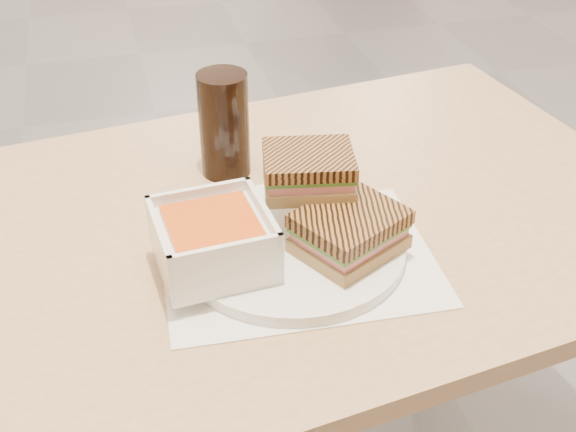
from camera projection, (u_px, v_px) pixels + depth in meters
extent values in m
cube|color=tan|center=(240.00, 234.00, 1.02)|extent=(1.28, 0.85, 0.03)
cylinder|color=tan|center=(439.00, 243.00, 1.63)|extent=(0.06, 0.06, 0.72)
cube|color=white|center=(298.00, 259.00, 0.95)|extent=(0.35, 0.28, 0.00)
cylinder|color=white|center=(292.00, 246.00, 0.95)|extent=(0.29, 0.29, 0.02)
cube|color=white|center=(213.00, 244.00, 0.90)|extent=(0.14, 0.14, 0.06)
cube|color=#CF5510|center=(212.00, 223.00, 0.88)|extent=(0.11, 0.11, 0.01)
cube|color=white|center=(263.00, 210.00, 0.89)|extent=(0.02, 0.13, 0.02)
cube|color=white|center=(158.00, 230.00, 0.86)|extent=(0.02, 0.13, 0.02)
cube|color=white|center=(199.00, 193.00, 0.93)|extent=(0.13, 0.02, 0.02)
cube|color=white|center=(226.00, 251.00, 0.83)|extent=(0.13, 0.02, 0.02)
cube|color=#A8874D|center=(349.00, 243.00, 0.93)|extent=(0.16, 0.15, 0.02)
cube|color=#DB8281|center=(349.00, 233.00, 0.92)|extent=(0.14, 0.14, 0.01)
cube|color=#386B23|center=(350.00, 227.00, 0.92)|extent=(0.15, 0.14, 0.01)
cube|color=brown|center=(350.00, 219.00, 0.91)|extent=(0.16, 0.15, 0.02)
cube|color=#A8874D|center=(308.00, 182.00, 0.96)|extent=(0.13, 0.11, 0.02)
cube|color=#DB8281|center=(308.00, 172.00, 0.95)|extent=(0.12, 0.10, 0.01)
cube|color=#386B23|center=(309.00, 167.00, 0.94)|extent=(0.13, 0.11, 0.01)
cube|color=brown|center=(309.00, 159.00, 0.94)|extent=(0.13, 0.11, 0.02)
cylinder|color=black|center=(224.00, 125.00, 1.08)|extent=(0.07, 0.07, 0.16)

